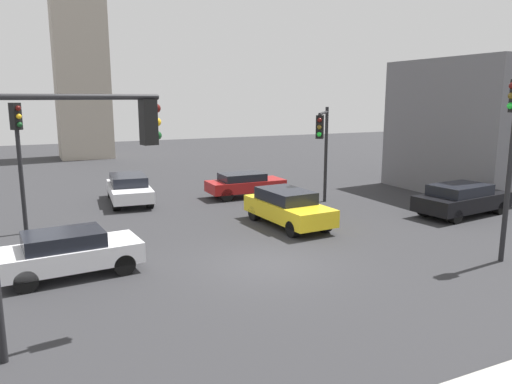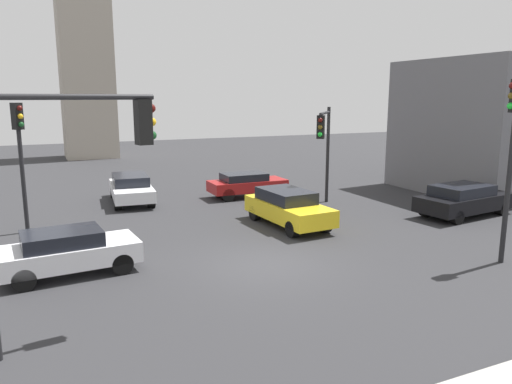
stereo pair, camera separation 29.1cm
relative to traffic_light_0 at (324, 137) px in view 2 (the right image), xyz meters
The scene contains 9 objects.
ground_plane 8.99m from the traffic_light_0, 134.52° to the right, with size 93.09×93.09×0.00m, color #2D2D30.
traffic_light_0 is the anchor object (origin of this frame).
traffic_light_1 14.45m from the traffic_light_0, 143.65° to the right, with size 3.62×0.88×5.54m.
traffic_light_3 12.78m from the traffic_light_0, behind, with size 0.44×0.49×5.02m.
car_0 4.42m from the traffic_light_0, 145.88° to the right, with size 2.09×4.54×1.48m.
car_1 5.37m from the traffic_light_0, 117.62° to the left, with size 4.07×1.70×1.29m.
car_2 9.96m from the traffic_light_0, 146.22° to the left, with size 2.26×4.71×1.37m.
car_3 12.61m from the traffic_light_0, 159.58° to the right, with size 4.06×2.06×1.36m.
car_4 6.78m from the traffic_light_0, 37.10° to the right, with size 4.81×2.46×1.41m.
Camera 2 is at (-6.36, -13.27, 5.22)m, focal length 34.14 mm.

